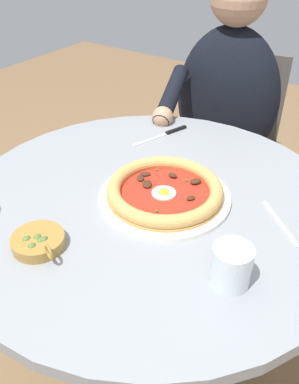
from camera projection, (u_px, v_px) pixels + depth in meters
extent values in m
cube|color=brown|center=(151.00, 369.00, 1.42)|extent=(6.00, 6.00, 0.02)
cylinder|color=gray|center=(151.00, 203.00, 1.00)|extent=(0.95, 0.95, 0.03)
cylinder|color=gray|center=(151.00, 299.00, 1.21)|extent=(0.10, 0.10, 0.69)
cylinder|color=gray|center=(151.00, 366.00, 1.41)|extent=(0.52, 0.52, 0.02)
cylinder|color=white|center=(165.00, 197.00, 0.99)|extent=(0.32, 0.32, 0.01)
cylinder|color=tan|center=(165.00, 194.00, 0.98)|extent=(0.28, 0.28, 0.01)
torus|color=tan|center=(165.00, 189.00, 0.97)|extent=(0.28, 0.28, 0.03)
cylinder|color=red|center=(165.00, 192.00, 0.98)|extent=(0.26, 0.26, 0.00)
cylinder|color=white|center=(164.00, 193.00, 0.97)|extent=(0.06, 0.06, 0.00)
ellipsoid|color=yellow|center=(164.00, 192.00, 0.97)|extent=(0.03, 0.03, 0.02)
ellipsoid|color=#3D2314|center=(145.00, 174.00, 1.04)|extent=(0.03, 0.03, 0.01)
ellipsoid|color=#3D2314|center=(196.00, 181.00, 1.00)|extent=(0.04, 0.03, 0.01)
ellipsoid|color=#3D2314|center=(191.00, 198.00, 0.95)|extent=(0.03, 0.02, 0.01)
ellipsoid|color=#3D2314|center=(173.00, 175.00, 1.03)|extent=(0.02, 0.02, 0.01)
ellipsoid|color=#3D2314|center=(140.00, 178.00, 1.02)|extent=(0.03, 0.03, 0.01)
ellipsoid|color=#3D2314|center=(147.00, 184.00, 1.00)|extent=(0.04, 0.04, 0.01)
ellipsoid|color=#2D6B28|center=(157.00, 211.00, 0.91)|extent=(0.01, 0.01, 0.00)
ellipsoid|color=#2D6B28|center=(157.00, 170.00, 1.05)|extent=(0.01, 0.01, 0.00)
ellipsoid|color=#2D6B28|center=(187.00, 180.00, 1.01)|extent=(0.01, 0.01, 0.00)
cylinder|color=silver|center=(231.00, 266.00, 0.75)|extent=(0.08, 0.08, 0.08)
cylinder|color=silver|center=(229.00, 278.00, 0.76)|extent=(0.07, 0.07, 0.02)
cube|color=silver|center=(150.00, 140.00, 1.23)|extent=(0.12, 0.05, 0.00)
cube|color=black|center=(176.00, 130.00, 1.28)|extent=(0.08, 0.04, 0.01)
cylinder|color=olive|center=(38.00, 241.00, 0.84)|extent=(0.11, 0.11, 0.02)
torus|color=olive|center=(49.00, 252.00, 0.79)|extent=(0.02, 0.03, 0.03)
ellipsoid|color=#516B2D|center=(41.00, 241.00, 0.83)|extent=(0.02, 0.02, 0.02)
ellipsoid|color=#516B2D|center=(44.00, 240.00, 0.83)|extent=(0.02, 0.02, 0.02)
ellipsoid|color=#516B2D|center=(32.00, 247.00, 0.82)|extent=(0.02, 0.02, 0.02)
ellipsoid|color=#516B2D|center=(38.00, 238.00, 0.84)|extent=(0.02, 0.02, 0.02)
ellipsoid|color=#516B2D|center=(27.00, 240.00, 0.83)|extent=(0.02, 0.02, 0.02)
cube|color=#BCBCC1|center=(280.00, 223.00, 0.91)|extent=(0.12, 0.12, 0.00)
cube|color=#282833|center=(215.00, 205.00, 1.82)|extent=(0.34, 0.38, 0.45)
ellipsoid|color=black|center=(227.00, 100.00, 1.53)|extent=(0.29, 0.42, 0.54)
cylinder|color=black|center=(171.00, 95.00, 1.38)|extent=(0.27, 0.13, 0.14)
sphere|color=tan|center=(163.00, 117.00, 1.32)|extent=(0.07, 0.07, 0.07)
cube|color=#504A45|center=(223.00, 156.00, 1.72)|extent=(0.48, 0.48, 0.02)
cube|color=#504A45|center=(240.00, 95.00, 1.75)|extent=(0.09, 0.37, 0.38)
cylinder|color=#4C4742|center=(165.00, 212.00, 1.78)|extent=(0.02, 0.02, 0.44)
cylinder|color=#4C4742|center=(249.00, 235.00, 1.65)|extent=(0.02, 0.02, 0.44)
cylinder|color=#4C4742|center=(193.00, 171.00, 2.05)|extent=(0.02, 0.02, 0.44)
cylinder|color=#4C4742|center=(266.00, 188.00, 1.93)|extent=(0.02, 0.02, 0.44)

